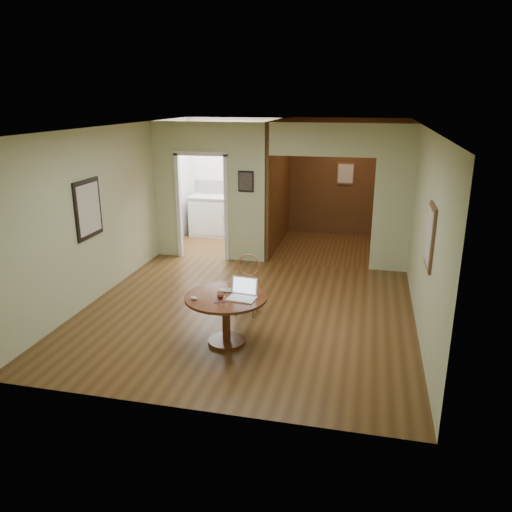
% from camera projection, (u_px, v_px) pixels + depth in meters
% --- Properties ---
extents(floor, '(5.00, 5.00, 0.00)m').
position_uv_depth(floor, '(245.00, 313.00, 7.57)').
color(floor, '#4A2E15').
rests_on(floor, ground).
extents(room_shell, '(5.20, 7.50, 5.00)m').
position_uv_depth(room_shell, '(260.00, 192.00, 10.16)').
color(room_shell, white).
rests_on(room_shell, ground).
extents(dining_table, '(1.08, 1.08, 0.67)m').
position_uv_depth(dining_table, '(226.00, 308.00, 6.52)').
color(dining_table, '#602C18').
rests_on(dining_table, ground).
extents(chair, '(0.38, 0.38, 0.90)m').
position_uv_depth(chair, '(247.00, 281.00, 7.48)').
color(chair, '#985736').
rests_on(chair, ground).
extents(open_laptop, '(0.38, 0.34, 0.25)m').
position_uv_depth(open_laptop, '(243.00, 293.00, 6.41)').
color(open_laptop, silver).
rests_on(open_laptop, dining_table).
extents(closed_laptop, '(0.36, 0.26, 0.03)m').
position_uv_depth(closed_laptop, '(231.00, 292.00, 6.57)').
color(closed_laptop, '#BABBC0').
rests_on(closed_laptop, dining_table).
extents(mouse, '(0.11, 0.07, 0.04)m').
position_uv_depth(mouse, '(194.00, 298.00, 6.34)').
color(mouse, silver).
rests_on(mouse, dining_table).
extents(wine_glass, '(0.10, 0.10, 0.11)m').
position_uv_depth(wine_glass, '(220.00, 295.00, 6.37)').
color(wine_glass, white).
rests_on(wine_glass, dining_table).
extents(pen, '(0.14, 0.05, 0.01)m').
position_uv_depth(pen, '(220.00, 303.00, 6.25)').
color(pen, navy).
rests_on(pen, dining_table).
extents(kitchen_cabinet, '(2.06, 0.60, 0.94)m').
position_uv_depth(kitchen_cabinet, '(233.00, 217.00, 11.62)').
color(kitchen_cabinet, white).
rests_on(kitchen_cabinet, ground).
extents(grocery_bag, '(0.42, 0.39, 0.34)m').
position_uv_depth(grocery_bag, '(253.00, 190.00, 11.32)').
color(grocery_bag, '#CAB294').
rests_on(grocery_bag, kitchen_cabinet).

